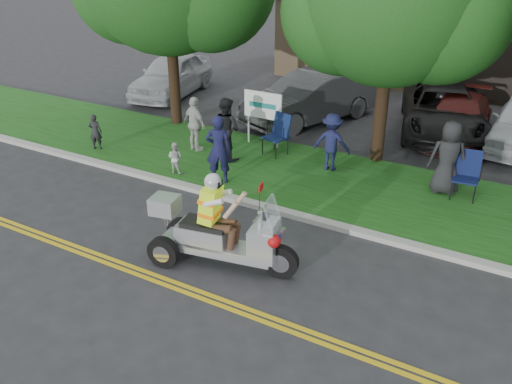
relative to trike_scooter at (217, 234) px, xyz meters
The scene contains 22 objects.
ground 1.01m from the trike_scooter, 44.40° to the right, with size 120.00×120.00×0.00m, color #28282B.
centerline_near 1.39m from the trike_scooter, 64.46° to the right, with size 60.00×0.10×0.01m, color gold.
centerline_far 1.27m from the trike_scooter, 60.75° to the right, with size 60.00×0.10×0.01m, color gold.
curb 2.67m from the trike_scooter, 78.40° to the left, with size 60.00×0.25×0.12m, color #A8A89E.
grass_verge 4.76m from the trike_scooter, 83.66° to the left, with size 60.00×4.00×0.10m, color #1A4311.
commercial_building 18.68m from the trike_scooter, 82.23° to the left, with size 18.00×8.20×4.00m.
tree_mid 7.77m from the trike_scooter, 80.92° to the left, with size 5.88×4.80×7.05m.
business_sign 6.56m from the trike_scooter, 111.34° to the left, with size 1.25×0.06×1.75m.
trike_scooter is the anchor object (origin of this frame).
lawn_chair_a 5.92m from the trike_scooter, 106.01° to the left, with size 0.78×0.80×1.19m.
lawn_chair_b 6.57m from the trike_scooter, 56.27° to the left, with size 0.67×0.70×1.16m.
spectator_adult_left 3.77m from the trike_scooter, 122.81° to the left, with size 0.66×0.43×1.80m, color #15163B.
spectator_adult_mid 5.37m from the trike_scooter, 120.74° to the left, with size 0.87×0.68×1.79m, color black.
spectator_adult_right 6.11m from the trike_scooter, 129.58° to the left, with size 0.95×0.40×1.62m, color beige.
spectator_chair_a 5.37m from the trike_scooter, 88.32° to the left, with size 1.02×0.59×1.58m, color #171A41.
spectator_chair_b 6.30m from the trike_scooter, 59.74° to the left, with size 0.91×0.59×1.86m, color black.
child_left 7.33m from the trike_scooter, 153.14° to the left, with size 0.39×0.26×1.07m, color black.
child_right 4.55m from the trike_scooter, 137.87° to the left, with size 0.42×0.33×0.87m, color beige.
parked_car_far_left 12.73m from the trike_scooter, 131.76° to the left, with size 1.92×4.78×1.63m, color #B2B5BA.
parked_car_left 9.41m from the trike_scooter, 103.64° to the left, with size 1.78×5.10×1.68m, color #343437.
parked_car_mid 10.38m from the trike_scooter, 78.77° to the left, with size 2.49×5.41×1.50m, color black.
parked_car_right 10.27m from the trike_scooter, 75.56° to the left, with size 1.83×4.50×1.30m, color #481310.
Camera 1 is at (4.70, -7.02, 6.03)m, focal length 38.00 mm.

